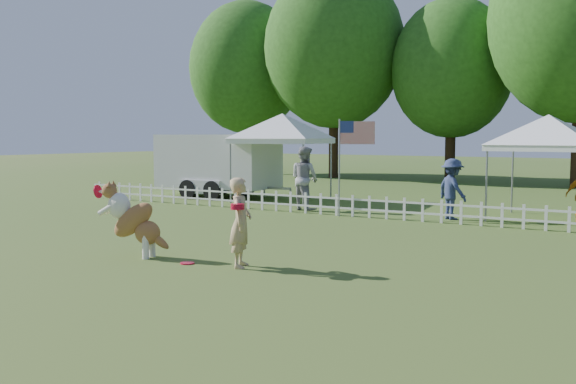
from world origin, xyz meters
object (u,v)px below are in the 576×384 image
object	(u,v)px
flag_pole	(339,168)
canopy_tent_left	(282,158)
canopy_tent_right	(547,169)
spectator_a	(305,178)
handler	(241,223)
spectator_b	(452,189)
cargo_trailer	(218,165)
frisbee_on_turf	(187,263)
dog	(134,220)

from	to	relation	value
flag_pole	canopy_tent_left	bearing A→B (deg)	122.76
canopy_tent_right	spectator_a	world-z (taller)	canopy_tent_right
flag_pole	handler	bearing A→B (deg)	-96.07
spectator_b	canopy_tent_left	bearing A→B (deg)	22.19
canopy_tent_left	cargo_trailer	bearing A→B (deg)	172.09
canopy_tent_left	frisbee_on_turf	bearing A→B (deg)	-74.79
handler	flag_pole	size ratio (longest dim) A/B	0.57
frisbee_on_turf	cargo_trailer	world-z (taller)	cargo_trailer
handler	cargo_trailer	xyz separation A→B (m)	(-8.05, 9.67, 0.40)
spectator_b	spectator_a	bearing A→B (deg)	39.66
flag_pole	spectator_b	xyz separation A→B (m)	(2.85, 1.01, -0.53)
canopy_tent_left	spectator_a	bearing A→B (deg)	-52.08
cargo_trailer	flag_pole	distance (m)	6.84
canopy_tent_right	cargo_trailer	world-z (taller)	canopy_tent_right
flag_pole	spectator_b	distance (m)	3.07
dog	spectator_a	xyz separation A→B (m)	(-1.14, 8.09, 0.27)
handler	canopy_tent_right	size ratio (longest dim) A/B	0.56
frisbee_on_turf	cargo_trailer	xyz separation A→B (m)	(-7.09, 9.94, 1.15)
dog	spectator_a	world-z (taller)	spectator_a
dog	flag_pole	xyz separation A→B (m)	(0.43, 7.29, 0.65)
cargo_trailer	spectator_b	bearing A→B (deg)	-12.98
frisbee_on_turf	canopy_tent_left	distance (m)	10.97
canopy_tent_right	flag_pole	bearing A→B (deg)	-153.86
canopy_tent_right	spectator_b	xyz separation A→B (m)	(-2.14, -1.17, -0.55)
handler	spectator_a	world-z (taller)	spectator_a
canopy_tent_left	spectator_b	world-z (taller)	canopy_tent_left
flag_pole	spectator_a	xyz separation A→B (m)	(-1.57, 0.79, -0.38)
dog	spectator_a	bearing A→B (deg)	82.82
cargo_trailer	canopy_tent_right	bearing A→B (deg)	-5.18
frisbee_on_turf	flag_pole	world-z (taller)	flag_pole
frisbee_on_turf	spectator_b	distance (m)	8.56
handler	cargo_trailer	size ratio (longest dim) A/B	0.29
frisbee_on_turf	canopy_tent_right	world-z (taller)	canopy_tent_right
canopy_tent_right	flag_pole	size ratio (longest dim) A/B	1.01
handler	canopy_tent_right	bearing A→B (deg)	-44.25
frisbee_on_turf	canopy_tent_right	xyz separation A→B (m)	(4.19, 9.45, 1.34)
cargo_trailer	dog	bearing A→B (deg)	-62.20
frisbee_on_turf	canopy_tent_left	bearing A→B (deg)	113.64
frisbee_on_turf	spectator_a	distance (m)	8.46
dog	canopy_tent_left	distance (m)	10.49
dog	canopy_tent_right	world-z (taller)	canopy_tent_right
handler	frisbee_on_turf	xyz separation A→B (m)	(-0.96, -0.26, -0.75)
canopy_tent_right	spectator_b	distance (m)	2.50
dog	frisbee_on_turf	distance (m)	1.40
handler	cargo_trailer	distance (m)	12.59
frisbee_on_turf	cargo_trailer	size ratio (longest dim) A/B	0.05
canopy_tent_left	cargo_trailer	world-z (taller)	canopy_tent_left
canopy_tent_right	cargo_trailer	size ratio (longest dim) A/B	0.51
dog	cargo_trailer	bearing A→B (deg)	105.27
handler	canopy_tent_left	xyz separation A→B (m)	(-5.32, 9.70, 0.69)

